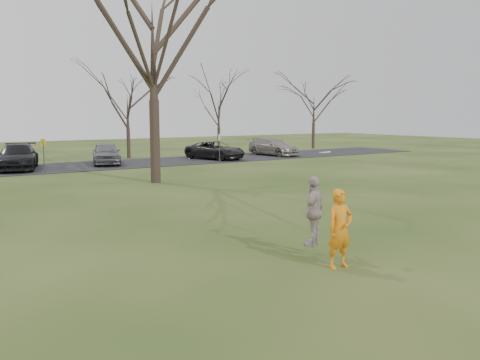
% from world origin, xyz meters
% --- Properties ---
extents(ground, '(120.00, 120.00, 0.00)m').
position_xyz_m(ground, '(0.00, 0.00, 0.00)').
color(ground, '#1E380F').
rests_on(ground, ground).
extents(parking_strip, '(62.00, 6.50, 0.04)m').
position_xyz_m(parking_strip, '(0.00, 25.00, 0.02)').
color(parking_strip, black).
rests_on(parking_strip, ground).
extents(player_defender, '(0.69, 0.48, 1.82)m').
position_xyz_m(player_defender, '(-0.27, -0.56, 0.91)').
color(player_defender, orange).
rests_on(player_defender, ground).
extents(car_3, '(3.54, 5.89, 1.60)m').
position_xyz_m(car_3, '(-2.92, 25.21, 0.84)').
color(car_3, black).
rests_on(car_3, parking_strip).
extents(car_4, '(3.01, 4.87, 1.55)m').
position_xyz_m(car_4, '(2.80, 25.27, 0.81)').
color(car_4, slate).
rests_on(car_4, parking_strip).
extents(car_6, '(3.74, 5.38, 1.36)m').
position_xyz_m(car_6, '(11.12, 24.51, 0.72)').
color(car_6, black).
rests_on(car_6, parking_strip).
extents(car_7, '(2.68, 5.16, 1.43)m').
position_xyz_m(car_7, '(17.10, 24.95, 0.76)').
color(car_7, gray).
rests_on(car_7, parking_strip).
extents(catching_play, '(1.10, 0.87, 2.36)m').
position_xyz_m(catching_play, '(-0.05, 0.56, 1.11)').
color(catching_play, '#B5A4A2').
rests_on(catching_play, ground).
extents(sign_yellow, '(0.35, 0.35, 2.08)m').
position_xyz_m(sign_yellow, '(-2.00, 22.00, 1.45)').
color(sign_yellow, '#47474C').
rests_on(sign_yellow, ground).
extents(sign_white, '(0.35, 0.35, 2.08)m').
position_xyz_m(sign_white, '(10.00, 22.00, 1.45)').
color(sign_white, '#47474C').
rests_on(sign_white, ground).
extents(big_tree, '(9.00, 9.00, 14.00)m').
position_xyz_m(big_tree, '(2.00, 15.00, 7.00)').
color(big_tree, '#352821').
rests_on(big_tree, ground).
extents(small_tree_row, '(55.00, 5.90, 8.50)m').
position_xyz_m(small_tree_row, '(4.38, 30.06, 3.89)').
color(small_tree_row, '#352821').
rests_on(small_tree_row, ground).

